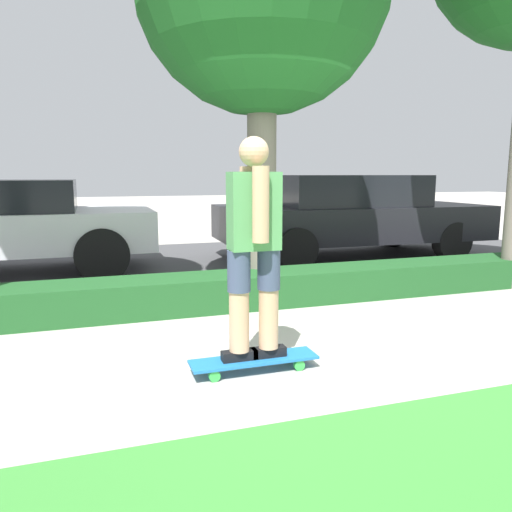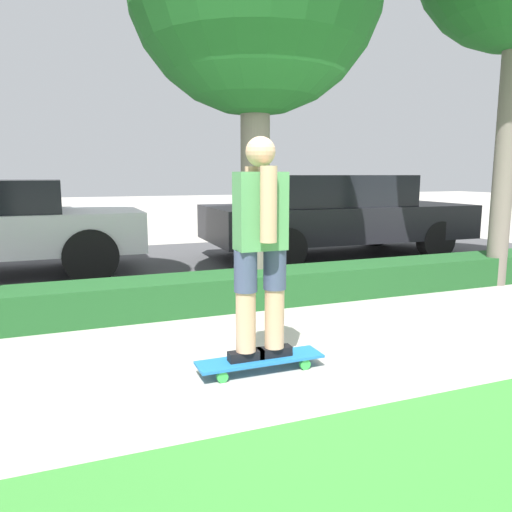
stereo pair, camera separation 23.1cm
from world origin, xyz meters
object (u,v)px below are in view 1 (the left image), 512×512
(skater_person, at_px, (254,244))
(parked_car_middle, at_px, (350,214))
(skateboard, at_px, (254,360))
(parked_car_front, at_px, (7,224))

(skater_person, relative_size, parked_car_middle, 0.34)
(skateboard, bearing_deg, parked_car_middle, 54.02)
(skater_person, distance_m, parked_car_front, 4.97)
(skater_person, height_order, parked_car_middle, skater_person)
(parked_car_front, bearing_deg, skater_person, -63.34)
(skater_person, bearing_deg, parked_car_front, 116.47)
(skateboard, relative_size, skater_person, 0.59)
(skateboard, distance_m, skater_person, 0.86)
(skateboard, xyz_separation_m, skater_person, (0.00, 0.00, 0.86))
(skater_person, bearing_deg, parked_car_middle, 54.02)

